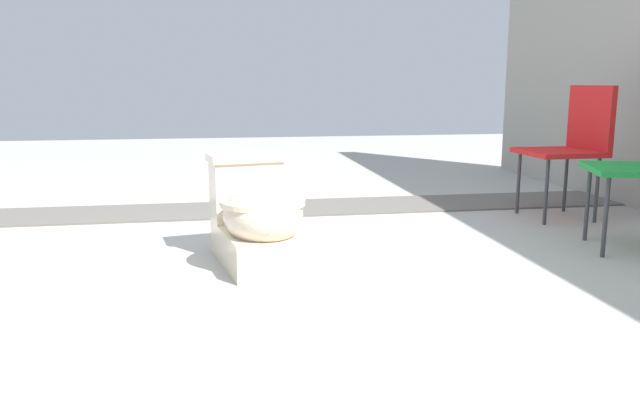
# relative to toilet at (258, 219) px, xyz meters

# --- Properties ---
(ground_plane) EXTENTS (14.00, 14.00, 0.00)m
(ground_plane) POSITION_rel_toilet_xyz_m (0.06, -0.11, -0.22)
(ground_plane) COLOR #A8A59E
(gravel_strip) EXTENTS (0.56, 8.00, 0.01)m
(gravel_strip) POSITION_rel_toilet_xyz_m (-1.28, 0.39, -0.21)
(gravel_strip) COLOR #605B56
(gravel_strip) RESTS_ON ground
(toilet) EXTENTS (0.69, 0.48, 0.52)m
(toilet) POSITION_rel_toilet_xyz_m (0.00, 0.00, 0.00)
(toilet) COLOR beige
(toilet) RESTS_ON ground
(folding_chair_left) EXTENTS (0.45, 0.45, 0.83)m
(folding_chair_left) POSITION_rel_toilet_xyz_m (-0.72, 2.04, 0.29)
(folding_chair_left) COLOR red
(folding_chair_left) RESTS_ON ground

